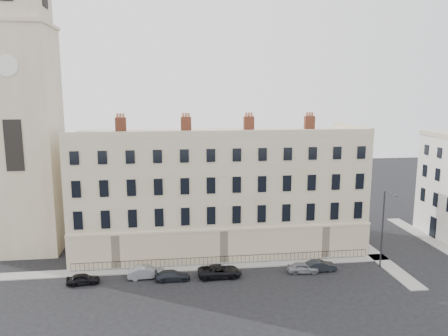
{
  "coord_description": "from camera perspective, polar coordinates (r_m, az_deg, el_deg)",
  "views": [
    {
      "loc": [
        -12.36,
        -42.85,
        20.36
      ],
      "look_at": [
        -5.46,
        10.0,
        10.77
      ],
      "focal_mm": 35.0,
      "sensor_mm": 36.0,
      "label": 1
    }
  ],
  "objects": [
    {
      "name": "ground",
      "position": [
        49.02,
        8.12,
        -14.45
      ],
      "size": [
        160.0,
        160.0,
        0.0
      ],
      "primitive_type": "plane",
      "color": "black",
      "rests_on": "ground"
    },
    {
      "name": "terrace",
      "position": [
        56.67,
        -0.77,
        -2.92
      ],
      "size": [
        36.22,
        12.22,
        17.0
      ],
      "color": "#BDAE8D",
      "rests_on": "ground"
    },
    {
      "name": "church_tower",
      "position": [
        59.54,
        -24.91,
        7.63
      ],
      "size": [
        8.0,
        8.13,
        44.0
      ],
      "color": "#BDAE8D",
      "rests_on": "ground"
    },
    {
      "name": "pavement_terrace",
      "position": [
        52.03,
        -4.36,
        -12.79
      ],
      "size": [
        48.0,
        2.0,
        0.12
      ],
      "primitive_type": "cube",
      "color": "gray",
      "rests_on": "ground"
    },
    {
      "name": "pavement_east_return",
      "position": [
        60.34,
        18.2,
        -9.99
      ],
      "size": [
        2.0,
        24.0,
        0.12
      ],
      "primitive_type": "cube",
      "color": "gray",
      "rests_on": "ground"
    },
    {
      "name": "pavement_adjacent",
      "position": [
        66.75,
        25.31,
        -8.52
      ],
      "size": [
        2.0,
        20.0,
        0.12
      ],
      "primitive_type": "cube",
      "color": "gray",
      "rests_on": "ground"
    },
    {
      "name": "railings",
      "position": [
        52.54,
        0.06,
        -11.95
      ],
      "size": [
        35.0,
        0.04,
        0.96
      ],
      "color": "black",
      "rests_on": "ground"
    },
    {
      "name": "car_a",
      "position": [
        49.98,
        -17.92,
        -13.62
      ],
      "size": [
        3.57,
        1.72,
        1.17
      ],
      "primitive_type": "imported",
      "rotation": [
        0.0,
        0.0,
        1.67
      ],
      "color": "black",
      "rests_on": "ground"
    },
    {
      "name": "car_b",
      "position": [
        49.81,
        -10.08,
        -13.25
      ],
      "size": [
        4.15,
        1.67,
        1.34
      ],
      "primitive_type": "imported",
      "rotation": [
        0.0,
        0.0,
        1.63
      ],
      "color": "gray",
      "rests_on": "ground"
    },
    {
      "name": "car_c",
      "position": [
        48.89,
        -6.74,
        -13.77
      ],
      "size": [
        3.83,
        1.6,
        1.11
      ],
      "primitive_type": "imported",
      "rotation": [
        0.0,
        0.0,
        1.58
      ],
      "color": "black",
      "rests_on": "ground"
    },
    {
      "name": "car_d",
      "position": [
        49.3,
        -0.57,
        -13.34
      ],
      "size": [
        4.84,
        2.27,
        1.34
      ],
      "primitive_type": "imported",
      "rotation": [
        0.0,
        0.0,
        1.58
      ],
      "color": "black",
      "rests_on": "ground"
    },
    {
      "name": "car_e",
      "position": [
        51.17,
        10.27,
        -12.69
      ],
      "size": [
        3.64,
        1.77,
        1.19
      ],
      "primitive_type": "imported",
      "rotation": [
        0.0,
        0.0,
        1.46
      ],
      "color": "gray",
      "rests_on": "ground"
    },
    {
      "name": "car_f",
      "position": [
        51.97,
        12.42,
        -12.38
      ],
      "size": [
        3.82,
        1.51,
        1.24
      ],
      "primitive_type": "imported",
      "rotation": [
        0.0,
        0.0,
        1.62
      ],
      "color": "black",
      "rests_on": "ground"
    },
    {
      "name": "streetlamp",
      "position": [
        53.55,
        20.11,
        -7.08
      ],
      "size": [
        0.76,
        1.9,
        9.07
      ],
      "rotation": [
        0.0,
        0.0,
        -0.31
      ],
      "color": "#2D2E33",
      "rests_on": "ground"
    }
  ]
}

